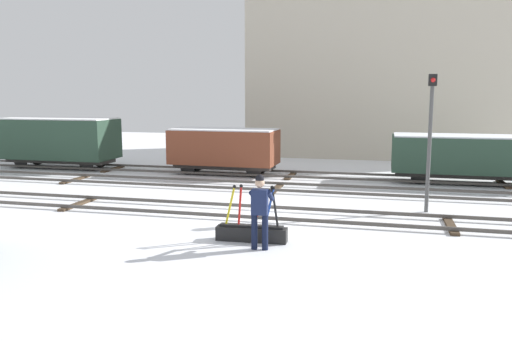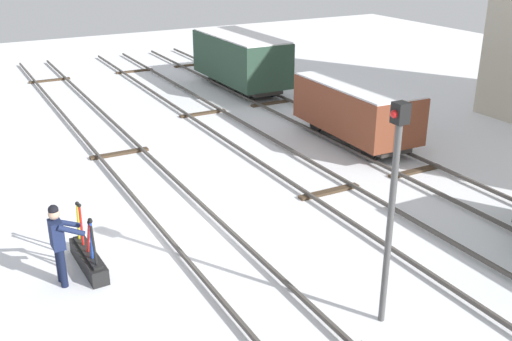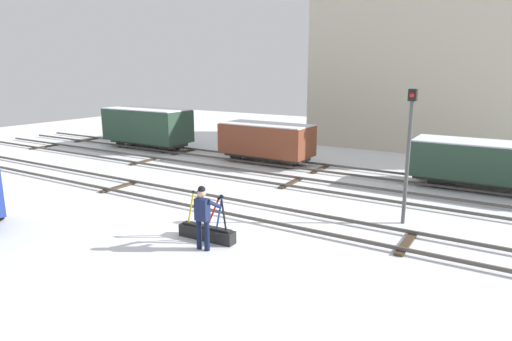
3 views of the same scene
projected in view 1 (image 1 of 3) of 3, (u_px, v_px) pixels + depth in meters
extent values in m
plane|color=white|center=(248.00, 215.00, 15.66)|extent=(60.00, 60.00, 0.00)
cube|color=#4C4742|center=(242.00, 216.00, 14.95)|extent=(44.00, 0.07, 0.10)
cube|color=#4C4742|center=(254.00, 206.00, 16.33)|extent=(44.00, 0.07, 0.10)
cube|color=#423323|center=(78.00, 204.00, 17.04)|extent=(0.24, 1.94, 0.08)
cube|color=#423323|center=(451.00, 226.00, 14.27)|extent=(0.24, 1.94, 0.08)
cube|color=#4C4742|center=(272.00, 190.00, 19.08)|extent=(44.00, 0.07, 0.10)
cube|color=#4C4742|center=(280.00, 183.00, 20.46)|extent=(44.00, 0.07, 0.10)
cube|color=#423323|center=(75.00, 180.00, 21.86)|extent=(0.24, 1.94, 0.08)
cube|color=#423323|center=(276.00, 189.00, 19.79)|extent=(0.24, 1.94, 0.08)
cube|color=#4C4742|center=(288.00, 176.00, 22.16)|extent=(44.00, 0.07, 0.10)
cube|color=#4C4742|center=(293.00, 172.00, 23.54)|extent=(44.00, 0.07, 0.10)
cube|color=#423323|center=(113.00, 169.00, 24.94)|extent=(0.24, 1.94, 0.08)
cube|color=#423323|center=(290.00, 176.00, 22.86)|extent=(0.24, 1.94, 0.08)
cube|color=#423323|center=(504.00, 184.00, 20.78)|extent=(0.24, 1.94, 0.08)
cube|color=black|center=(252.00, 234.00, 12.89)|extent=(1.81, 0.43, 0.36)
cube|color=black|center=(252.00, 226.00, 12.86)|extent=(1.63, 0.26, 0.06)
cylinder|color=yellow|center=(230.00, 206.00, 12.90)|extent=(0.29, 0.07, 1.04)
sphere|color=black|center=(234.00, 187.00, 12.80)|extent=(0.09, 0.09, 0.09)
cylinder|color=red|center=(240.00, 206.00, 12.85)|extent=(0.13, 0.06, 1.05)
sphere|color=black|center=(241.00, 186.00, 12.76)|extent=(0.09, 0.09, 0.09)
cylinder|color=red|center=(260.00, 209.00, 12.75)|extent=(0.49, 0.07, 0.98)
sphere|color=black|center=(269.00, 191.00, 12.64)|extent=(0.09, 0.09, 0.09)
cylinder|color=#1E47B7|center=(269.00, 208.00, 12.70)|extent=(0.28, 0.07, 1.04)
sphere|color=black|center=(274.00, 188.00, 12.60)|extent=(0.09, 0.09, 0.09)
cylinder|color=black|center=(275.00, 208.00, 12.67)|extent=(0.21, 0.06, 1.05)
sphere|color=black|center=(272.00, 187.00, 12.61)|extent=(0.09, 0.09, 0.09)
cylinder|color=#111831|center=(254.00, 232.00, 12.18)|extent=(0.15, 0.15, 0.86)
cylinder|color=#111831|center=(265.00, 232.00, 12.13)|extent=(0.15, 0.15, 0.86)
cube|color=#192347|center=(260.00, 202.00, 12.05)|extent=(0.39, 0.25, 0.61)
sphere|color=tan|center=(260.00, 183.00, 11.98)|extent=(0.23, 0.23, 0.23)
sphere|color=black|center=(260.00, 179.00, 11.97)|extent=(0.21, 0.21, 0.21)
cylinder|color=#192347|center=(253.00, 196.00, 12.33)|extent=(0.13, 0.57, 0.34)
cylinder|color=#192347|center=(270.00, 196.00, 12.23)|extent=(0.13, 0.56, 0.37)
cylinder|color=#4C4C4C|center=(429.00, 150.00, 15.79)|extent=(0.12, 0.12, 3.92)
cube|color=black|center=(433.00, 80.00, 15.47)|extent=(0.24, 0.24, 0.36)
sphere|color=red|center=(433.00, 80.00, 15.34)|extent=(0.14, 0.14, 0.14)
cube|color=beige|center=(378.00, 75.00, 31.06)|extent=(14.91, 7.00, 9.60)
cube|color=#2D2B28|center=(224.00, 166.00, 23.54)|extent=(4.64, 1.36, 0.20)
cube|color=brown|center=(224.00, 147.00, 23.41)|extent=(4.90, 2.19, 1.54)
cube|color=white|center=(224.00, 129.00, 23.29)|extent=(4.81, 2.11, 0.06)
cylinder|color=black|center=(188.00, 167.00, 23.42)|extent=(0.70, 0.12, 0.70)
cylinder|color=black|center=(197.00, 164.00, 24.50)|extent=(0.70, 0.12, 0.70)
cylinder|color=black|center=(254.00, 170.00, 22.59)|extent=(0.70, 0.12, 0.70)
cylinder|color=black|center=(260.00, 166.00, 23.67)|extent=(0.70, 0.12, 0.70)
cube|color=#2D2B28|center=(61.00, 160.00, 25.57)|extent=(5.34, 1.39, 0.20)
cube|color=#284233|center=(59.00, 139.00, 25.41)|extent=(5.63, 2.31, 1.94)
cube|color=white|center=(58.00, 119.00, 25.26)|extent=(5.51, 2.22, 0.06)
cylinder|color=black|center=(21.00, 161.00, 25.39)|extent=(0.70, 0.10, 0.70)
cylinder|color=black|center=(37.00, 158.00, 26.60)|extent=(0.70, 0.10, 0.70)
cylinder|color=black|center=(86.00, 164.00, 24.54)|extent=(0.70, 0.10, 0.70)
cylinder|color=black|center=(100.00, 160.00, 25.75)|extent=(0.70, 0.10, 0.70)
cube|color=#2D2B28|center=(471.00, 174.00, 21.03)|extent=(6.07, 1.34, 0.20)
cube|color=#284233|center=(472.00, 154.00, 20.90)|extent=(6.39, 2.21, 1.44)
cube|color=silver|center=(473.00, 136.00, 20.79)|extent=(6.26, 2.12, 0.06)
cylinder|color=black|center=(419.00, 176.00, 20.97)|extent=(0.70, 0.11, 0.70)
cylinder|color=black|center=(418.00, 171.00, 22.11)|extent=(0.70, 0.11, 0.70)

